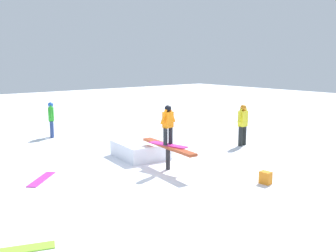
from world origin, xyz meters
TOP-DOWN VIEW (x-y plane):
  - ground_plane at (0.00, 0.00)m, footprint 60.00×60.00m
  - rail_feature at (0.00, 0.00)m, footprint 2.66×0.57m
  - snow_kicker_ramp at (-1.75, 0.19)m, footprint 1.95×1.69m
  - main_rider_on_rail at (0.00, 0.00)m, footprint 1.36×0.69m
  - bystander_yellow at (-0.71, 4.35)m, footprint 0.28×0.72m
  - bystander_green at (-7.00, -0.87)m, footprint 0.68×0.37m
  - loose_snowboard_lime at (2.18, -5.30)m, footprint 0.75×1.41m
  - loose_snowboard_magenta at (-1.47, -3.43)m, footprint 1.17×1.15m
  - backpack_on_snow at (2.74, 1.22)m, footprint 0.32×0.24m

SIDE VIEW (x-z plane):
  - ground_plane at x=0.00m, z-range 0.00..0.00m
  - loose_snowboard_lime at x=2.18m, z-range 0.00..0.02m
  - loose_snowboard_magenta at x=-1.47m, z-range 0.00..0.02m
  - backpack_on_snow at x=2.74m, z-range 0.00..0.34m
  - snow_kicker_ramp at x=-1.75m, z-range 0.00..0.53m
  - rail_feature at x=0.00m, z-range 0.27..1.04m
  - bystander_green at x=-7.00m, z-range 0.09..1.64m
  - bystander_yellow at x=-0.71m, z-range 0.10..1.72m
  - main_rider_on_rail at x=0.00m, z-range 0.74..1.98m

